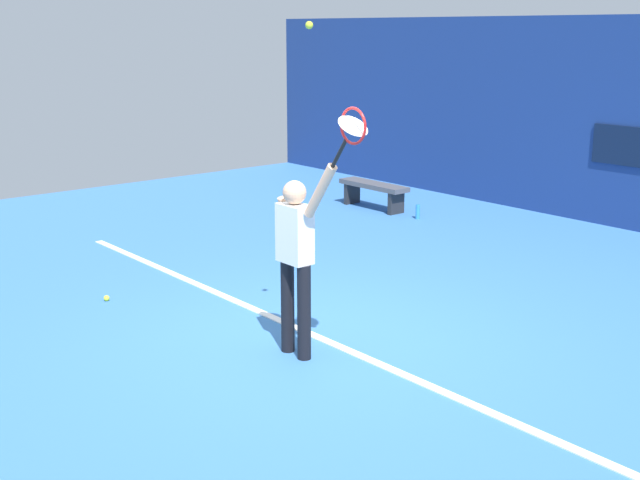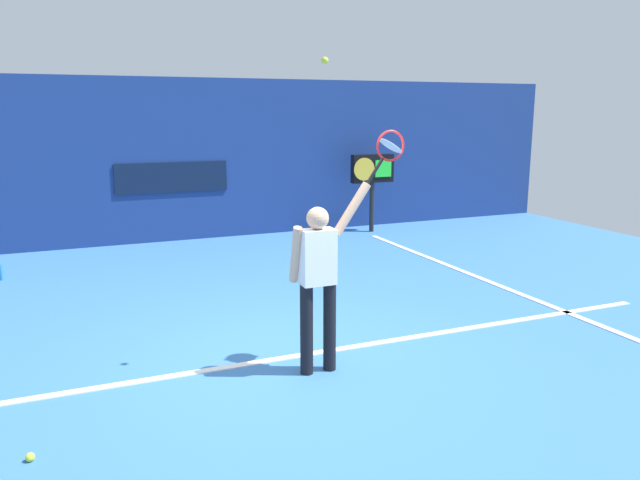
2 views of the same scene
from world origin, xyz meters
name	(u,v)px [view 1 (image 1 of 2)]	position (x,y,z in m)	size (l,w,h in m)	color
ground_plane	(313,339)	(0.00, 0.00, 0.00)	(18.00, 18.00, 0.00)	#3870B2
court_baseline	(317,337)	(0.00, 0.06, 0.01)	(10.00, 0.10, 0.01)	white
tennis_player	(296,253)	(0.22, -0.38, 1.01)	(0.81, 0.31, 1.91)	black
tennis_racket	(351,129)	(0.97, -0.38, 2.23)	(0.49, 0.27, 0.59)	black
tennis_ball	(309,25)	(0.32, -0.30, 3.05)	(0.07, 0.07, 0.07)	#CCE033
court_bench	(374,189)	(-4.07, 4.72, 0.34)	(1.40, 0.36, 0.45)	#4C4C51
water_bottle	(418,212)	(-3.01, 4.72, 0.12)	(0.07, 0.07, 0.24)	#338CD8
spare_ball	(107,298)	(-2.43, -1.06, 0.03)	(0.07, 0.07, 0.07)	#CCE033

